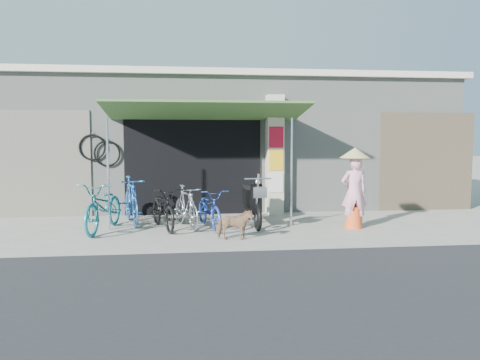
{
  "coord_description": "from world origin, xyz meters",
  "views": [
    {
      "loc": [
        -1.4,
        -9.22,
        1.9
      ],
      "look_at": [
        -0.2,
        1.0,
        1.0
      ],
      "focal_mm": 35.0,
      "sensor_mm": 36.0,
      "label": 1
    }
  ],
  "objects": [
    {
      "name": "neighbour_left",
      "position": [
        -5.0,
        2.59,
        1.3
      ],
      "size": [
        2.6,
        0.06,
        2.6
      ],
      "primitive_type": "cube",
      "color": "#6B665B",
      "rests_on": "ground"
    },
    {
      "name": "nun",
      "position": [
        2.17,
        0.32,
        0.86
      ],
      "size": [
        0.64,
        0.64,
        1.72
      ],
      "rotation": [
        0.0,
        0.0,
        3.1
      ],
      "color": "pink",
      "rests_on": "ground"
    },
    {
      "name": "bike_blue",
      "position": [
        -2.61,
        1.39,
        0.53
      ],
      "size": [
        0.94,
        1.85,
        1.07
      ],
      "primitive_type": "imported",
      "rotation": [
        0.0,
        0.0,
        0.26
      ],
      "color": "#1F508F",
      "rests_on": "ground"
    },
    {
      "name": "moped",
      "position": [
        0.07,
        0.96,
        0.5
      ],
      "size": [
        0.56,
        1.95,
        1.11
      ],
      "rotation": [
        0.0,
        0.0,
        0.02
      ],
      "color": "black",
      "rests_on": "ground"
    },
    {
      "name": "neighbour_right",
      "position": [
        5.0,
        2.59,
        1.3
      ],
      "size": [
        2.6,
        0.06,
        2.6
      ],
      "primitive_type": "cube",
      "color": "brown",
      "rests_on": "ground"
    },
    {
      "name": "road_strip",
      "position": [
        0.0,
        -4.5,
        0.01
      ],
      "size": [
        80.0,
        6.0,
        0.01
      ],
      "primitive_type": "cube",
      "color": "#2D2D30",
      "rests_on": "ground"
    },
    {
      "name": "bike_navy",
      "position": [
        -0.89,
        0.65,
        0.43
      ],
      "size": [
        0.92,
        1.72,
        0.86
      ],
      "primitive_type": "imported",
      "rotation": [
        0.0,
        0.0,
        0.22
      ],
      "color": "#203D96",
      "rests_on": "ground"
    },
    {
      "name": "street_dog",
      "position": [
        -0.49,
        -0.56,
        0.29
      ],
      "size": [
        0.72,
        0.38,
        0.58
      ],
      "primitive_type": "imported",
      "rotation": [
        0.0,
        0.0,
        1.47
      ],
      "color": "#966F4F",
      "rests_on": "ground"
    },
    {
      "name": "awning",
      "position": [
        -0.9,
        1.63,
        2.51
      ],
      "size": [
        4.6,
        1.88,
        2.72
      ],
      "color": "#37602B",
      "rests_on": "ground"
    },
    {
      "name": "ground",
      "position": [
        0.0,
        0.0,
        0.0
      ],
      "size": [
        80.0,
        80.0,
        0.0
      ],
      "primitive_type": "plane",
      "color": "#A4A094",
      "rests_on": "ground"
    },
    {
      "name": "bicycle_shop",
      "position": [
        -0.0,
        5.09,
        1.83
      ],
      "size": [
        12.3,
        5.3,
        3.66
      ],
      "color": "gray",
      "rests_on": "ground"
    },
    {
      "name": "shop_pillar",
      "position": [
        0.85,
        2.45,
        1.5
      ],
      "size": [
        0.42,
        0.44,
        3.0
      ],
      "color": "beige",
      "rests_on": "ground"
    },
    {
      "name": "bike_black",
      "position": [
        -1.87,
        0.7,
        0.45
      ],
      "size": [
        1.06,
        1.8,
        0.89
      ],
      "primitive_type": "imported",
      "rotation": [
        0.0,
        0.0,
        0.29
      ],
      "color": "black",
      "rests_on": "ground"
    },
    {
      "name": "bike_silver",
      "position": [
        -1.39,
        0.8,
        0.46
      ],
      "size": [
        0.87,
        1.58,
        0.92
      ],
      "primitive_type": "imported",
      "rotation": [
        0.0,
        0.0,
        0.31
      ],
      "color": "#AEADB2",
      "rests_on": "ground"
    },
    {
      "name": "bike_teal",
      "position": [
        -3.07,
        0.61,
        0.51
      ],
      "size": [
        1.03,
        2.05,
        1.03
      ],
      "primitive_type": "imported",
      "rotation": [
        0.0,
        0.0,
        -0.18
      ],
      "color": "#1B757D",
      "rests_on": "ground"
    }
  ]
}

